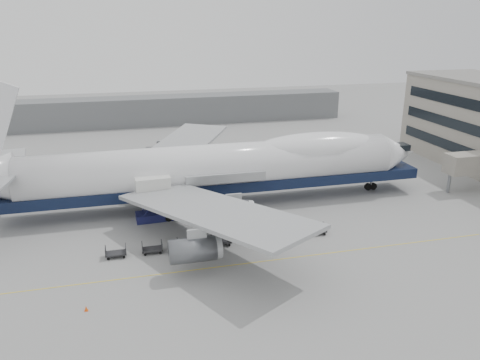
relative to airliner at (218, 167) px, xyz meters
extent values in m
plane|color=gray|center=(-0.64, -12.00, -5.62)|extent=(260.00, 260.00, 0.00)
cube|color=gold|center=(-0.64, -18.00, -5.62)|extent=(60.00, 0.15, 0.01)
cube|color=gray|center=(39.36, -4.00, -1.12)|extent=(9.00, 3.00, 3.00)
cylinder|color=slate|center=(35.36, -4.00, -4.12)|extent=(0.50, 0.50, 3.00)
cube|color=slate|center=(-10.64, 58.00, -2.12)|extent=(110.00, 8.00, 7.00)
cylinder|color=white|center=(-0.64, 0.00, 0.08)|extent=(52.00, 6.40, 6.40)
cube|color=black|center=(0.36, 0.00, -2.48)|extent=(60.00, 5.76, 1.50)
cone|color=white|center=(28.36, 0.00, 0.08)|extent=(6.00, 6.40, 6.40)
ellipsoid|color=white|center=(14.96, 0.00, 1.84)|extent=(20.67, 5.78, 4.56)
cube|color=#9EA0A3|center=(-3.64, -14.28, -0.52)|extent=(20.35, 26.74, 2.26)
cube|color=#9EA0A3|center=(-3.64, 14.28, -0.52)|extent=(20.35, 26.74, 2.26)
cylinder|color=#595B60|center=(-6.64, 19.00, -2.72)|extent=(4.80, 2.60, 2.60)
cylinder|color=#595B60|center=(-0.64, 10.00, -2.72)|extent=(4.80, 2.60, 2.60)
cylinder|color=#595B60|center=(-0.64, -10.00, -2.72)|extent=(4.80, 2.60, 2.60)
cylinder|color=#595B60|center=(-6.64, -19.00, -2.72)|extent=(4.80, 2.60, 2.60)
cylinder|color=slate|center=(24.36, 0.00, -4.37)|extent=(0.36, 0.36, 2.50)
cylinder|color=black|center=(24.36, 0.00, -5.07)|extent=(1.10, 0.45, 1.10)
cylinder|color=slate|center=(-3.64, -3.00, -4.37)|extent=(0.36, 0.36, 2.50)
cylinder|color=black|center=(-3.64, -3.00, -5.07)|extent=(1.10, 0.45, 1.10)
cylinder|color=slate|center=(-3.64, 3.00, -4.37)|extent=(0.36, 0.36, 2.50)
cylinder|color=black|center=(-3.64, 3.00, -5.07)|extent=(1.10, 0.45, 1.10)
cube|color=navy|center=(-9.44, -3.50, -5.09)|extent=(4.98, 2.59, 1.07)
cube|color=silver|center=(-9.44, -3.50, -0.62)|extent=(4.60, 2.76, 2.14)
cube|color=navy|center=(-9.44, -4.57, -2.82)|extent=(3.48, 0.30, 3.84)
cube|color=navy|center=(-9.44, -2.43, -2.82)|extent=(3.48, 0.30, 3.84)
cube|color=slate|center=(-9.44, -1.94, -0.62)|extent=(2.39, 1.29, 0.15)
cylinder|color=black|center=(-11.19, -4.47, -5.19)|extent=(0.88, 0.34, 0.88)
cylinder|color=black|center=(-11.19, -2.53, -5.19)|extent=(0.88, 0.34, 0.88)
cylinder|color=black|center=(-7.68, -4.47, -5.19)|extent=(0.88, 0.34, 0.88)
cylinder|color=black|center=(-7.68, -2.53, -5.19)|extent=(0.88, 0.34, 0.88)
cone|color=#E94C0C|center=(-17.15, -22.91, -5.37)|extent=(0.32, 0.32, 0.50)
cube|color=#E94C0C|center=(-17.15, -22.91, -5.61)|extent=(0.34, 0.34, 0.03)
cube|color=#2D2D30|center=(-14.47, -12.94, -5.17)|extent=(2.30, 1.35, 0.18)
cube|color=#2D2D30|center=(-15.57, -12.94, -4.77)|extent=(0.08, 1.35, 0.90)
cube|color=#2D2D30|center=(-13.37, -12.94, -4.77)|extent=(0.08, 1.35, 0.90)
cylinder|color=black|center=(-15.32, -13.49, -5.47)|extent=(0.30, 0.12, 0.30)
cylinder|color=black|center=(-15.32, -12.39, -5.47)|extent=(0.30, 0.12, 0.30)
cylinder|color=black|center=(-13.62, -13.49, -5.47)|extent=(0.30, 0.12, 0.30)
cylinder|color=black|center=(-13.62, -12.39, -5.47)|extent=(0.30, 0.12, 0.30)
cube|color=#2D2D30|center=(-10.43, -12.94, -5.17)|extent=(2.30, 1.35, 0.18)
cube|color=#2D2D30|center=(-11.53, -12.94, -4.77)|extent=(0.08, 1.35, 0.90)
cube|color=#2D2D30|center=(-9.33, -12.94, -4.77)|extent=(0.08, 1.35, 0.90)
cylinder|color=black|center=(-11.28, -13.49, -5.47)|extent=(0.30, 0.12, 0.30)
cylinder|color=black|center=(-11.28, -12.39, -5.47)|extent=(0.30, 0.12, 0.30)
cylinder|color=black|center=(-9.58, -13.49, -5.47)|extent=(0.30, 0.12, 0.30)
cylinder|color=black|center=(-9.58, -12.39, -5.47)|extent=(0.30, 0.12, 0.30)
cube|color=#2D2D30|center=(-6.39, -12.94, -5.17)|extent=(2.30, 1.35, 0.18)
cube|color=#2D2D30|center=(-7.49, -12.94, -4.77)|extent=(0.08, 1.35, 0.90)
cube|color=#2D2D30|center=(-5.29, -12.94, -4.77)|extent=(0.08, 1.35, 0.90)
cylinder|color=black|center=(-7.24, -13.49, -5.47)|extent=(0.30, 0.12, 0.30)
cylinder|color=black|center=(-7.24, -12.39, -5.47)|extent=(0.30, 0.12, 0.30)
cylinder|color=black|center=(-5.54, -13.49, -5.47)|extent=(0.30, 0.12, 0.30)
cylinder|color=black|center=(-5.54, -12.39, -5.47)|extent=(0.30, 0.12, 0.30)
cube|color=#2D2D30|center=(-2.35, -12.94, -5.17)|extent=(2.30, 1.35, 0.18)
cube|color=#2D2D30|center=(-3.45, -12.94, -4.77)|extent=(0.08, 1.35, 0.90)
cube|color=#2D2D30|center=(-1.25, -12.94, -4.77)|extent=(0.08, 1.35, 0.90)
cylinder|color=black|center=(-3.20, -13.49, -5.47)|extent=(0.30, 0.12, 0.30)
cylinder|color=black|center=(-3.20, -12.39, -5.47)|extent=(0.30, 0.12, 0.30)
cylinder|color=black|center=(-1.50, -13.49, -5.47)|extent=(0.30, 0.12, 0.30)
cylinder|color=black|center=(-1.50, -12.39, -5.47)|extent=(0.30, 0.12, 0.30)
cube|color=#2D2D30|center=(1.68, -12.94, -5.17)|extent=(2.30, 1.35, 0.18)
cube|color=#2D2D30|center=(0.58, -12.94, -4.77)|extent=(0.08, 1.35, 0.90)
cube|color=#2D2D30|center=(2.78, -12.94, -4.77)|extent=(0.08, 1.35, 0.90)
cylinder|color=black|center=(0.83, -13.49, -5.47)|extent=(0.30, 0.12, 0.30)
cylinder|color=black|center=(0.83, -12.39, -5.47)|extent=(0.30, 0.12, 0.30)
cylinder|color=black|center=(2.53, -13.49, -5.47)|extent=(0.30, 0.12, 0.30)
cylinder|color=black|center=(2.53, -12.39, -5.47)|extent=(0.30, 0.12, 0.30)
cube|color=#2D2D30|center=(5.72, -12.94, -5.17)|extent=(2.30, 1.35, 0.18)
cube|color=#2D2D30|center=(4.62, -12.94, -4.77)|extent=(0.08, 1.35, 0.90)
cube|color=#2D2D30|center=(6.82, -12.94, -4.77)|extent=(0.08, 1.35, 0.90)
cylinder|color=black|center=(4.87, -13.49, -5.47)|extent=(0.30, 0.12, 0.30)
cylinder|color=black|center=(4.87, -12.39, -5.47)|extent=(0.30, 0.12, 0.30)
cylinder|color=black|center=(6.57, -13.49, -5.47)|extent=(0.30, 0.12, 0.30)
cylinder|color=black|center=(6.57, -12.39, -5.47)|extent=(0.30, 0.12, 0.30)
cube|color=#2D2D30|center=(9.76, -12.94, -5.17)|extent=(2.30, 1.35, 0.18)
cube|color=#2D2D30|center=(8.66, -12.94, -4.77)|extent=(0.08, 1.35, 0.90)
cube|color=#2D2D30|center=(10.86, -12.94, -4.77)|extent=(0.08, 1.35, 0.90)
cylinder|color=black|center=(8.91, -13.49, -5.47)|extent=(0.30, 0.12, 0.30)
cylinder|color=black|center=(8.91, -12.39, -5.47)|extent=(0.30, 0.12, 0.30)
cylinder|color=black|center=(10.61, -13.49, -5.47)|extent=(0.30, 0.12, 0.30)
cylinder|color=black|center=(10.61, -12.39, -5.47)|extent=(0.30, 0.12, 0.30)
camera|label=1|loc=(-12.45, -61.93, 19.61)|focal=35.00mm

